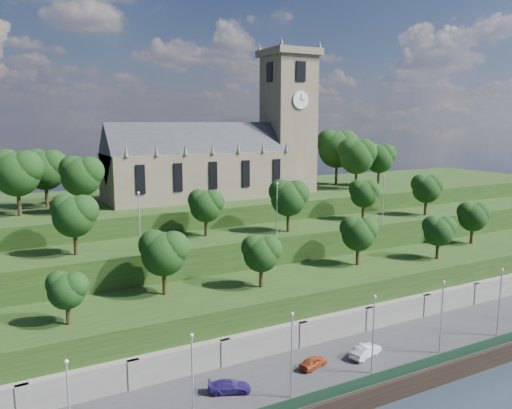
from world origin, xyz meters
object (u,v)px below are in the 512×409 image
car_left (313,362)px  car_middle (365,351)px  car_right (229,386)px  church (224,154)px

car_left → car_middle: car_middle is taller
car_middle → car_right: (-16.74, 0.35, -0.10)m
church → car_left: church is taller
car_left → car_middle: (6.62, -0.67, 0.10)m
church → car_left: bearing=-100.8°
car_left → car_middle: 6.65m
church → car_right: bearing=-113.9°
car_right → church: bearing=-1.4°
car_middle → car_right: bearing=73.1°
car_middle → church: bearing=-17.0°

